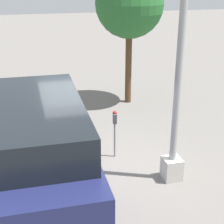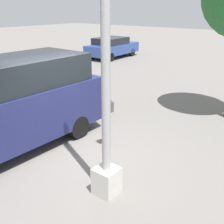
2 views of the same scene
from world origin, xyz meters
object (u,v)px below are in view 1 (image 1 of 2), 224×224
lamp_post (176,110)px  street_tree (130,4)px  parking_meter_near (115,123)px  parked_van (42,150)px

lamp_post → street_tree: size_ratio=1.12×
parking_meter_near → parked_van: bearing=-41.2°
parked_van → street_tree: bearing=147.8°
parking_meter_near → lamp_post: lamp_post is taller
parked_van → lamp_post: bearing=91.8°
parking_meter_near → lamp_post: 1.95m
lamp_post → parked_van: lamp_post is taller
parking_meter_near → parked_van: parked_van is taller
parking_meter_near → lamp_post: bearing=49.4°
parked_van → street_tree: 7.20m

